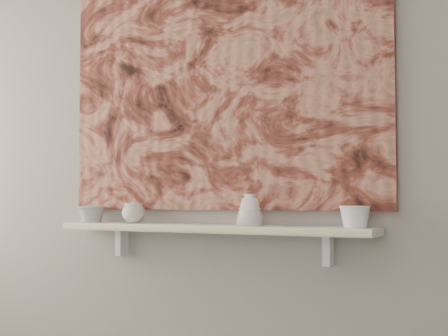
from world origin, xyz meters
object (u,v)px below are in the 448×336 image
Objects in this scene: shelf at (209,229)px; painting at (218,81)px; cup_cream at (134,213)px; bell_vessel at (250,210)px; bowl_white at (355,217)px; bowl_grey at (92,214)px.

painting is at bearing 90.00° from shelf.
bell_vessel is at bearing 0.00° from cup_cream.
cup_cream is 0.88× the size of bowl_white.
painting reaches higher than shelf.
painting is at bearing 7.50° from bowl_grey.
bowl_white is at bearing -7.47° from painting.
cup_cream is (0.23, 0.00, 0.01)m from bowl_grey.
bell_vessel reaches higher than bowl_grey.
bowl_grey is at bearing 180.00° from bell_vessel.
cup_cream is at bearing 180.00° from bowl_white.
shelf is 0.20m from bell_vessel.
bowl_white is at bearing 0.00° from bowl_grey.
bell_vessel reaches higher than shelf.
bell_vessel reaches higher than bowl_white.
bell_vessel is 1.12× the size of bowl_white.
cup_cream reaches higher than bowl_grey.
bowl_white reaches higher than shelf.
bowl_white is at bearing 0.00° from bell_vessel.
cup_cream reaches higher than shelf.
bell_vessel is (0.19, 0.00, 0.08)m from shelf.
bowl_white is at bearing 0.00° from cup_cream.
cup_cream is at bearing 180.00° from shelf.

